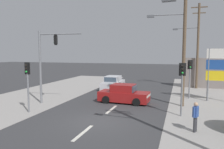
{
  "coord_description": "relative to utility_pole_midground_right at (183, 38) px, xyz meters",
  "views": [
    {
      "loc": [
        4.82,
        -12.2,
        4.23
      ],
      "look_at": [
        -0.27,
        4.0,
        2.52
      ],
      "focal_mm": 35.0,
      "sensor_mm": 36.0,
      "label": 1
    }
  ],
  "objects": [
    {
      "name": "ground_plane",
      "position": [
        -4.92,
        -5.6,
        -5.32
      ],
      "size": [
        140.0,
        140.0,
        0.0
      ],
      "primitive_type": "plane",
      "color": "#3A3A3D"
    },
    {
      "name": "lane_dash_near",
      "position": [
        -4.92,
        -7.6,
        -5.32
      ],
      "size": [
        0.2,
        2.4,
        0.01
      ],
      "primitive_type": "cube",
      "color": "silver",
      "rests_on": "ground"
    },
    {
      "name": "lane_dash_mid",
      "position": [
        -4.92,
        -2.6,
        -5.32
      ],
      "size": [
        0.2,
        2.4,
        0.01
      ],
      "primitive_type": "cube",
      "color": "silver",
      "rests_on": "ground"
    },
    {
      "name": "lane_dash_far",
      "position": [
        -4.92,
        2.4,
        -5.32
      ],
      "size": [
        0.2,
        2.4,
        0.01
      ],
      "primitive_type": "cube",
      "color": "silver",
      "rests_on": "ground"
    },
    {
      "name": "kerb_left_verge",
      "position": [
        -13.42,
        -1.6,
        -5.31
      ],
      "size": [
        8.0,
        40.0,
        0.02
      ],
      "primitive_type": "cube",
      "color": "#A39E99",
      "rests_on": "ground"
    },
    {
      "name": "utility_pole_midground_right",
      "position": [
        0.0,
        0.0,
        0.0
      ],
      "size": [
        3.78,
        0.42,
        9.92
      ],
      "color": "brown",
      "rests_on": "ground"
    },
    {
      "name": "utility_pole_background_right",
      "position": [
        1.63,
        9.54,
        -0.04
      ],
      "size": [
        3.78,
        0.59,
        9.84
      ],
      "color": "brown",
      "rests_on": "ground"
    },
    {
      "name": "traffic_signal_mast",
      "position": [
        -10.57,
        -2.42,
        -1.49
      ],
      "size": [
        3.68,
        0.45,
        6.0
      ],
      "color": "slate",
      "rests_on": "ground"
    },
    {
      "name": "pedestal_signal_right_kerb",
      "position": [
        0.04,
        -2.9,
        -2.91
      ],
      "size": [
        0.44,
        0.29,
        3.56
      ],
      "color": "slate",
      "rests_on": "ground"
    },
    {
      "name": "pedestal_signal_left_kerb",
      "position": [
        -10.22,
        -5.19,
        -2.91
      ],
      "size": [
        0.44,
        0.29,
        3.56
      ],
      "color": "slate",
      "rests_on": "ground"
    },
    {
      "name": "pedestal_signal_far_median",
      "position": [
        0.74,
        3.2,
        -2.91
      ],
      "size": [
        0.44,
        0.31,
        3.56
      ],
      "color": "slate",
      "rests_on": "ground"
    },
    {
      "name": "shopping_plaza_sign",
      "position": [
        3.08,
        2.62,
        -2.34
      ],
      "size": [
        2.1,
        0.16,
        4.6
      ],
      "color": "slate",
      "rests_on": "ground"
    },
    {
      "name": "sedan_oncoming_mid",
      "position": [
        -4.61,
        -0.11,
        -4.62
      ],
      "size": [
        4.31,
        2.05,
        1.56
      ],
      "color": "maroon",
      "rests_on": "ground"
    },
    {
      "name": "sedan_receding_far",
      "position": [
        -7.45,
        5.99,
        -4.62
      ],
      "size": [
        1.96,
        4.27,
        1.56
      ],
      "color": "silver",
      "rests_on": "ground"
    },
    {
      "name": "pedestrian_at_kerb",
      "position": [
        0.74,
        -5.72,
        -4.4
      ],
      "size": [
        0.34,
        0.52,
        1.63
      ],
      "color": "#333338",
      "rests_on": "ground"
    }
  ]
}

